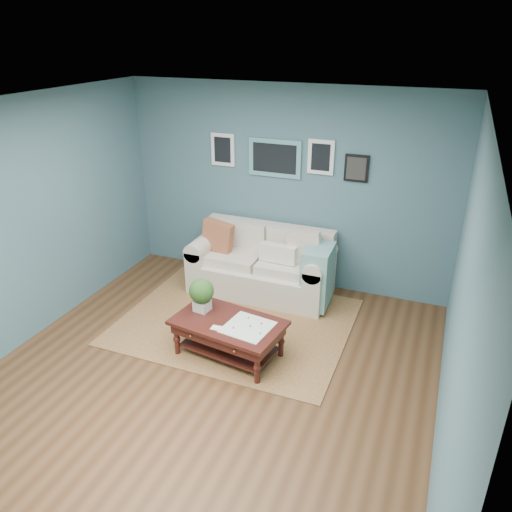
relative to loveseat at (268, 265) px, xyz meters
The scene contains 4 objects.
room_shell 2.19m from the loveseat, 88.03° to the right, with size 5.00×5.02×2.70m.
area_rug 0.96m from the loveseat, 95.99° to the right, with size 2.73×2.19×0.01m, color brown.
loveseat is the anchor object (origin of this frame).
coffee_table 1.51m from the loveseat, 87.89° to the right, with size 1.26×0.84×0.82m.
Camera 1 is at (2.02, -3.64, 3.32)m, focal length 35.00 mm.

